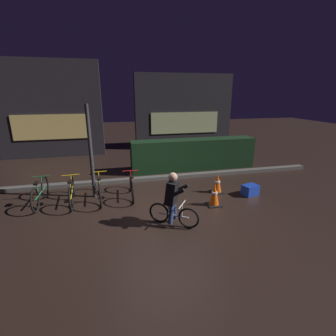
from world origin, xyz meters
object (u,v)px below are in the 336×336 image
street_post (91,153)px  blue_crate (250,190)px  parked_bike_center_left (100,189)px  cyclist (173,199)px  parked_bike_leftmost (40,193)px  parked_bike_center_right (132,186)px  traffic_cone_far (217,183)px  traffic_cone_near (214,195)px  parked_bike_left_mid (72,192)px

street_post → blue_crate: 4.66m
parked_bike_center_left → cyclist: 2.40m
parked_bike_leftmost → parked_bike_center_right: size_ratio=0.99×
blue_crate → cyclist: (-2.62, -1.11, 0.48)m
street_post → parked_bike_center_right: (1.04, -0.25, -0.97)m
parked_bike_center_right → cyclist: (0.76, -1.76, 0.30)m
parked_bike_leftmost → traffic_cone_far: bearing=-92.3°
parked_bike_center_left → traffic_cone_near: 3.12m
street_post → parked_bike_center_right: 1.45m
parked_bike_leftmost → parked_bike_center_left: 1.54m
parked_bike_left_mid → parked_bike_center_right: 1.60m
street_post → traffic_cone_near: (3.11, -1.30, -1.00)m
parked_bike_center_right → traffic_cone_near: parked_bike_center_right is taller
parked_bike_center_right → blue_crate: bearing=-99.4°
cyclist → blue_crate: bearing=57.2°
parked_bike_left_mid → parked_bike_center_left: parked_bike_center_left is taller
parked_bike_center_right → traffic_cone_far: (2.51, -0.26, -0.04)m
cyclist → parked_bike_left_mid: bearing=178.6°
traffic_cone_near → blue_crate: 1.37m
parked_bike_leftmost → traffic_cone_far: parked_bike_leftmost is taller
parked_bike_center_right → parked_bike_center_left: bearing=93.3°
traffic_cone_near → parked_bike_left_mid: bearing=164.9°
street_post → traffic_cone_near: bearing=-22.7°
traffic_cone_near → traffic_cone_far: 0.90m
parked_bike_leftmost → parked_bike_left_mid: bearing=-97.7°
parked_bike_leftmost → parked_bike_center_right: bearing=-90.2°
traffic_cone_near → cyclist: cyclist is taller
blue_crate → street_post: bearing=168.5°
traffic_cone_far → blue_crate: (0.87, -0.39, -0.14)m
parked_bike_left_mid → cyclist: (2.37, -1.70, 0.30)m
street_post → cyclist: 2.78m
parked_bike_leftmost → cyclist: size_ratio=1.23×
parked_bike_left_mid → traffic_cone_near: bearing=-109.6°
parked_bike_left_mid → traffic_cone_far: size_ratio=2.66×
traffic_cone_near → cyclist: bearing=-151.6°
street_post → cyclist: bearing=-48.0°
parked_bike_left_mid → blue_crate: 5.02m
parked_bike_center_left → blue_crate: parked_bike_center_left is taller
blue_crate → cyclist: cyclist is taller
street_post → traffic_cone_near: street_post is taller
parked_bike_leftmost → parked_bike_center_left: parked_bike_center_left is taller
parked_bike_leftmost → blue_crate: bearing=-95.5°
parked_bike_leftmost → traffic_cone_far: (4.92, -0.33, -0.04)m
parked_bike_center_left → cyclist: size_ratio=1.32×
parked_bike_left_mid → parked_bike_center_left: 0.73m
parked_bike_left_mid → blue_crate: size_ratio=3.59×
parked_bike_left_mid → traffic_cone_far: (4.11, -0.20, -0.05)m
blue_crate → parked_bike_center_right: bearing=169.2°
street_post → traffic_cone_far: 3.73m
blue_crate → traffic_cone_far: bearing=155.9°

